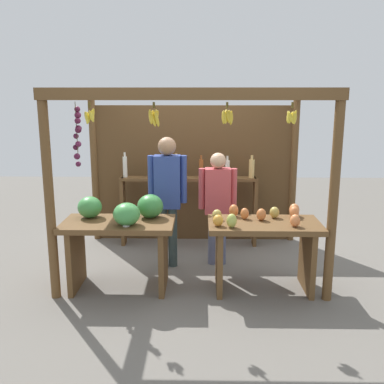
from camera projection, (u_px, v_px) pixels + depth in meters
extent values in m
plane|color=slate|center=(192.00, 263.00, 5.71)|extent=(12.00, 12.00, 0.00)
cylinder|color=brown|center=(49.00, 198.00, 4.53)|extent=(0.10, 0.10, 2.22)
cylinder|color=brown|center=(334.00, 199.00, 4.47)|extent=(0.10, 0.10, 2.22)
cylinder|color=brown|center=(94.00, 167.00, 6.45)|extent=(0.10, 0.10, 2.22)
cylinder|color=brown|center=(294.00, 167.00, 6.40)|extent=(0.10, 0.10, 2.22)
cube|color=brown|center=(190.00, 94.00, 4.27)|extent=(3.03, 0.12, 0.12)
cube|color=brown|center=(71.00, 94.00, 5.26)|extent=(0.12, 2.07, 0.12)
cube|color=brown|center=(315.00, 94.00, 5.20)|extent=(0.12, 2.07, 0.12)
cube|color=#52381E|center=(194.00, 174.00, 6.47)|extent=(2.93, 0.04, 2.00)
cylinder|color=brown|center=(154.00, 105.00, 4.36)|extent=(0.02, 0.02, 0.06)
ellipsoid|color=gold|center=(156.00, 117.00, 4.38)|extent=(0.04, 0.07, 0.15)
ellipsoid|color=gold|center=(156.00, 117.00, 4.41)|extent=(0.08, 0.07, 0.16)
ellipsoid|color=gold|center=(154.00, 116.00, 4.41)|extent=(0.09, 0.05, 0.15)
ellipsoid|color=gold|center=(152.00, 117.00, 4.39)|extent=(0.05, 0.07, 0.15)
ellipsoid|color=gold|center=(151.00, 117.00, 4.37)|extent=(0.05, 0.06, 0.15)
ellipsoid|color=gold|center=(153.00, 119.00, 4.37)|extent=(0.08, 0.05, 0.15)
ellipsoid|color=gold|center=(157.00, 120.00, 4.36)|extent=(0.07, 0.07, 0.16)
cylinder|color=brown|center=(89.00, 105.00, 4.42)|extent=(0.02, 0.02, 0.06)
ellipsoid|color=yellow|center=(92.00, 115.00, 4.45)|extent=(0.04, 0.08, 0.13)
ellipsoid|color=yellow|center=(93.00, 114.00, 4.47)|extent=(0.07, 0.06, 0.13)
ellipsoid|color=yellow|center=(89.00, 117.00, 4.47)|extent=(0.07, 0.05, 0.13)
ellipsoid|color=yellow|center=(87.00, 118.00, 4.45)|extent=(0.04, 0.05, 0.13)
ellipsoid|color=yellow|center=(87.00, 117.00, 4.42)|extent=(0.07, 0.06, 0.13)
ellipsoid|color=yellow|center=(91.00, 116.00, 4.41)|extent=(0.07, 0.06, 0.13)
cylinder|color=brown|center=(227.00, 105.00, 4.38)|extent=(0.02, 0.02, 0.06)
ellipsoid|color=gold|center=(231.00, 119.00, 4.41)|extent=(0.04, 0.08, 0.14)
ellipsoid|color=gold|center=(230.00, 117.00, 4.43)|extent=(0.07, 0.07, 0.14)
ellipsoid|color=gold|center=(228.00, 116.00, 4.44)|extent=(0.07, 0.04, 0.14)
ellipsoid|color=gold|center=(225.00, 116.00, 4.43)|extent=(0.08, 0.07, 0.14)
ellipsoid|color=gold|center=(225.00, 117.00, 4.42)|extent=(0.06, 0.08, 0.14)
ellipsoid|color=gold|center=(223.00, 117.00, 4.40)|extent=(0.04, 0.06, 0.14)
ellipsoid|color=gold|center=(225.00, 117.00, 4.37)|extent=(0.06, 0.05, 0.14)
ellipsoid|color=gold|center=(228.00, 116.00, 4.37)|extent=(0.06, 0.04, 0.14)
ellipsoid|color=gold|center=(230.00, 117.00, 4.38)|extent=(0.05, 0.06, 0.14)
cylinder|color=brown|center=(292.00, 105.00, 4.40)|extent=(0.02, 0.02, 0.06)
ellipsoid|color=yellow|center=(295.00, 118.00, 4.44)|extent=(0.04, 0.06, 0.13)
ellipsoid|color=yellow|center=(294.00, 116.00, 4.45)|extent=(0.07, 0.07, 0.14)
ellipsoid|color=yellow|center=(291.00, 117.00, 4.46)|extent=(0.07, 0.04, 0.13)
ellipsoid|color=yellow|center=(288.00, 117.00, 4.44)|extent=(0.05, 0.08, 0.14)
ellipsoid|color=yellow|center=(289.00, 117.00, 4.42)|extent=(0.05, 0.07, 0.14)
ellipsoid|color=yellow|center=(291.00, 118.00, 4.40)|extent=(0.08, 0.05, 0.14)
ellipsoid|color=yellow|center=(294.00, 118.00, 4.41)|extent=(0.05, 0.05, 0.13)
cylinder|color=#4C422D|center=(76.00, 128.00, 4.68)|extent=(0.01, 0.01, 0.55)
sphere|color=#47142D|center=(77.00, 109.00, 4.66)|extent=(0.06, 0.06, 0.06)
sphere|color=#511938|center=(78.00, 115.00, 4.67)|extent=(0.07, 0.07, 0.07)
sphere|color=#511938|center=(78.00, 121.00, 4.66)|extent=(0.07, 0.07, 0.07)
sphere|color=#47142D|center=(78.00, 128.00, 4.68)|extent=(0.07, 0.07, 0.07)
sphere|color=#47142D|center=(78.00, 130.00, 4.67)|extent=(0.07, 0.07, 0.07)
sphere|color=#511938|center=(76.00, 136.00, 4.73)|extent=(0.06, 0.06, 0.06)
sphere|color=#47142D|center=(76.00, 147.00, 4.76)|extent=(0.06, 0.06, 0.06)
sphere|color=#601E42|center=(78.00, 144.00, 4.73)|extent=(0.06, 0.06, 0.06)
sphere|color=#511938|center=(77.00, 156.00, 4.76)|extent=(0.07, 0.07, 0.07)
sphere|color=#511938|center=(78.00, 164.00, 4.79)|extent=(0.06, 0.06, 0.06)
cube|color=brown|center=(118.00, 224.00, 4.84)|extent=(1.23, 0.64, 0.06)
cube|color=brown|center=(76.00, 257.00, 4.93)|extent=(0.06, 0.58, 0.72)
cube|color=brown|center=(163.00, 258.00, 4.91)|extent=(0.06, 0.58, 0.72)
ellipsoid|color=#429347|center=(127.00, 214.00, 4.67)|extent=(0.40, 0.40, 0.25)
ellipsoid|color=#38843D|center=(150.00, 206.00, 4.96)|extent=(0.34, 0.34, 0.27)
ellipsoid|color=#429347|center=(90.00, 207.00, 4.96)|extent=(0.37, 0.37, 0.24)
cylinder|color=white|center=(126.00, 222.00, 4.64)|extent=(0.07, 0.07, 0.09)
cube|color=brown|center=(264.00, 225.00, 4.81)|extent=(1.23, 0.64, 0.06)
cube|color=brown|center=(219.00, 258.00, 4.90)|extent=(0.06, 0.58, 0.72)
cube|color=brown|center=(307.00, 259.00, 4.88)|extent=(0.06, 0.58, 0.72)
ellipsoid|color=#B79E47|center=(217.00, 215.00, 4.88)|extent=(0.14, 0.14, 0.12)
ellipsoid|color=#A8B24C|center=(232.00, 221.00, 4.60)|extent=(0.11, 0.11, 0.15)
ellipsoid|color=#E07F47|center=(295.00, 221.00, 4.63)|extent=(0.12, 0.12, 0.13)
ellipsoid|color=#B79E47|center=(274.00, 212.00, 4.95)|extent=(0.12, 0.12, 0.13)
ellipsoid|color=#E07F47|center=(294.00, 212.00, 4.95)|extent=(0.13, 0.13, 0.13)
ellipsoid|color=gold|center=(218.00, 220.00, 4.65)|extent=(0.15, 0.15, 0.13)
ellipsoid|color=#E07F47|center=(294.00, 210.00, 5.03)|extent=(0.16, 0.16, 0.15)
ellipsoid|color=#CC7038|center=(234.00, 211.00, 5.01)|extent=(0.15, 0.15, 0.14)
ellipsoid|color=#CC7038|center=(245.00, 214.00, 4.91)|extent=(0.13, 0.13, 0.13)
ellipsoid|color=#CC7038|center=(261.00, 215.00, 4.86)|extent=(0.15, 0.15, 0.14)
cube|color=brown|center=(123.00, 211.00, 6.34)|extent=(0.05, 0.20, 1.00)
cube|color=brown|center=(255.00, 212.00, 6.30)|extent=(0.05, 0.20, 1.00)
cube|color=brown|center=(189.00, 179.00, 6.22)|extent=(1.90, 0.22, 0.04)
cylinder|color=silver|center=(125.00, 167.00, 6.20)|extent=(0.06, 0.06, 0.29)
cylinder|color=silver|center=(125.00, 154.00, 6.16)|extent=(0.03, 0.03, 0.06)
cylinder|color=#D8B266|center=(151.00, 170.00, 6.20)|extent=(0.08, 0.08, 0.22)
cylinder|color=#D8B266|center=(151.00, 160.00, 6.17)|extent=(0.04, 0.04, 0.06)
cylinder|color=#D8B266|center=(176.00, 167.00, 6.18)|extent=(0.07, 0.07, 0.28)
cylinder|color=#D8B266|center=(176.00, 155.00, 6.15)|extent=(0.03, 0.03, 0.06)
cylinder|color=#994C1E|center=(201.00, 169.00, 6.18)|extent=(0.06, 0.06, 0.25)
cylinder|color=#994C1E|center=(201.00, 157.00, 6.14)|extent=(0.03, 0.03, 0.06)
cylinder|color=silver|center=(227.00, 169.00, 6.17)|extent=(0.07, 0.07, 0.25)
cylinder|color=silver|center=(227.00, 158.00, 6.14)|extent=(0.03, 0.03, 0.06)
cylinder|color=#D8B266|center=(252.00, 169.00, 6.17)|extent=(0.08, 0.08, 0.26)
cylinder|color=#D8B266|center=(252.00, 157.00, 6.13)|extent=(0.04, 0.04, 0.06)
cylinder|color=#304040|center=(163.00, 237.00, 5.55)|extent=(0.11, 0.11, 0.77)
cylinder|color=#304040|center=(173.00, 237.00, 5.55)|extent=(0.11, 0.11, 0.77)
cube|color=#2D428C|center=(167.00, 182.00, 5.39)|extent=(0.32, 0.19, 0.65)
cylinder|color=#2D428C|center=(151.00, 179.00, 5.39)|extent=(0.08, 0.08, 0.59)
cylinder|color=#2D428C|center=(184.00, 179.00, 5.38)|extent=(0.08, 0.08, 0.59)
sphere|color=#997051|center=(167.00, 146.00, 5.29)|extent=(0.22, 0.22, 0.22)
cylinder|color=slate|center=(212.00, 238.00, 5.64)|extent=(0.11, 0.11, 0.68)
cylinder|color=slate|center=(222.00, 239.00, 5.63)|extent=(0.11, 0.11, 0.68)
cube|color=#BF474C|center=(218.00, 191.00, 5.50)|extent=(0.32, 0.19, 0.57)
cylinder|color=#BF474C|center=(202.00, 189.00, 5.50)|extent=(0.08, 0.08, 0.52)
cylinder|color=#BF474C|center=(234.00, 189.00, 5.49)|extent=(0.08, 0.08, 0.52)
sphere|color=tan|center=(218.00, 161.00, 5.41)|extent=(0.20, 0.20, 0.20)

